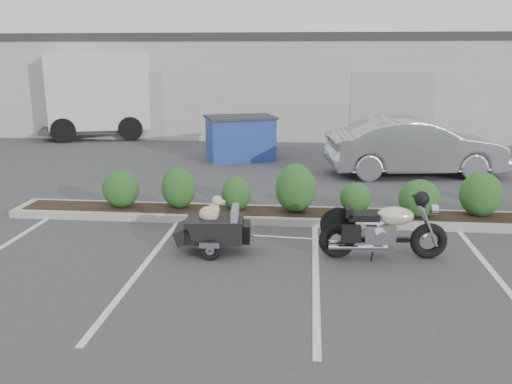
# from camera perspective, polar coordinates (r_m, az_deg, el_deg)

# --- Properties ---
(ground) EXTENTS (90.00, 90.00, 0.00)m
(ground) POSITION_cam_1_polar(r_m,az_deg,el_deg) (8.96, -1.46, -6.90)
(ground) COLOR #38383A
(ground) RESTS_ON ground
(planter_kerb) EXTENTS (12.00, 1.00, 0.15)m
(planter_kerb) POSITION_cam_1_polar(r_m,az_deg,el_deg) (10.96, 5.18, -2.54)
(planter_kerb) COLOR #9E9E93
(planter_kerb) RESTS_ON ground
(building) EXTENTS (26.00, 10.00, 4.00)m
(building) POSITION_cam_1_polar(r_m,az_deg,el_deg) (25.34, 3.41, 11.51)
(building) COLOR #9EA099
(building) RESTS_ON ground
(motorcycle) EXTENTS (2.09, 0.72, 1.20)m
(motorcycle) POSITION_cam_1_polar(r_m,az_deg,el_deg) (9.01, 13.26, -3.94)
(motorcycle) COLOR black
(motorcycle) RESTS_ON ground
(pet_trailer) EXTENTS (1.68, 0.94, 0.99)m
(pet_trailer) POSITION_cam_1_polar(r_m,az_deg,el_deg) (9.10, -4.46, -3.80)
(pet_trailer) COLOR black
(pet_trailer) RESTS_ON ground
(sedan) EXTENTS (4.95, 2.34, 1.57)m
(sedan) POSITION_cam_1_polar(r_m,az_deg,el_deg) (15.42, 16.40, 4.58)
(sedan) COLOR #A4A3AA
(sedan) RESTS_ON ground
(dumpster) EXTENTS (2.46, 2.07, 1.37)m
(dumpster) POSITION_cam_1_polar(r_m,az_deg,el_deg) (17.03, -1.66, 5.73)
(dumpster) COLOR navy
(dumpster) RESTS_ON ground
(delivery_truck) EXTENTS (7.50, 4.27, 3.27)m
(delivery_truck) POSITION_cam_1_polar(r_m,az_deg,el_deg) (22.46, -12.73, 9.73)
(delivery_truck) COLOR beige
(delivery_truck) RESTS_ON ground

